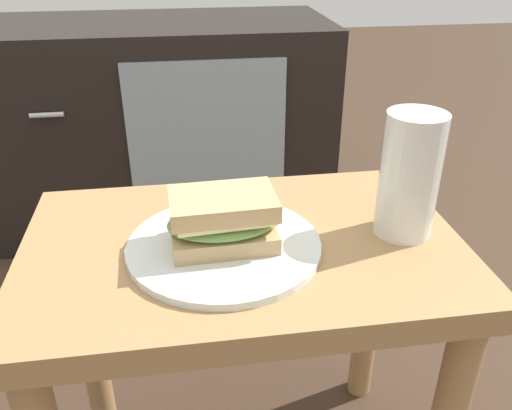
{
  "coord_description": "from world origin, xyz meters",
  "views": [
    {
      "loc": [
        -0.07,
        -0.57,
        0.82
      ],
      "look_at": [
        0.02,
        0.0,
        0.51
      ],
      "focal_mm": 37.38,
      "sensor_mm": 36.0,
      "label": 1
    }
  ],
  "objects_px": {
    "sandwich_front": "(223,220)",
    "beer_glass": "(409,177)",
    "plate": "(224,246)",
    "tv_cabinet": "(162,123)"
  },
  "relations": [
    {
      "from": "sandwich_front",
      "to": "beer_glass",
      "type": "relative_size",
      "value": 0.87
    },
    {
      "from": "tv_cabinet",
      "to": "sandwich_front",
      "type": "xyz_separation_m",
      "value": [
        0.09,
        -0.97,
        0.21
      ]
    },
    {
      "from": "sandwich_front",
      "to": "beer_glass",
      "type": "xyz_separation_m",
      "value": [
        0.24,
        0.01,
        0.04
      ]
    },
    {
      "from": "sandwich_front",
      "to": "tv_cabinet",
      "type": "bearing_deg",
      "value": 95.55
    },
    {
      "from": "tv_cabinet",
      "to": "sandwich_front",
      "type": "distance_m",
      "value": 0.99
    },
    {
      "from": "tv_cabinet",
      "to": "plate",
      "type": "height_order",
      "value": "tv_cabinet"
    },
    {
      "from": "plate",
      "to": "beer_glass",
      "type": "xyz_separation_m",
      "value": [
        0.24,
        0.01,
        0.07
      ]
    },
    {
      "from": "beer_glass",
      "to": "tv_cabinet",
      "type": "bearing_deg",
      "value": 108.97
    },
    {
      "from": "sandwich_front",
      "to": "plate",
      "type": "bearing_deg",
      "value": 90.0
    },
    {
      "from": "beer_glass",
      "to": "plate",
      "type": "bearing_deg",
      "value": -177.8
    }
  ]
}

